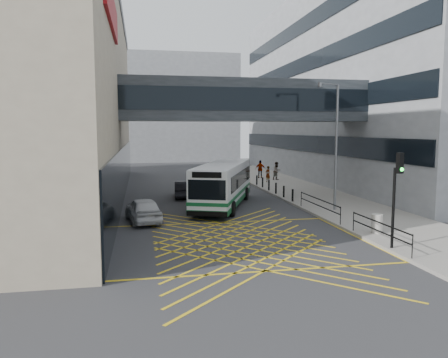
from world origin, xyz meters
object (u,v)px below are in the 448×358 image
car_dark (183,189)px  litter_bin (377,224)px  street_lamp (334,139)px  traffic_light (397,187)px  pedestrian_b (277,171)px  car_silver (210,178)px  car_white (143,209)px  pedestrian_c (260,169)px  bus (223,183)px  pedestrian_a (268,174)px

car_dark → litter_bin: (8.38, -14.69, -0.01)m
street_lamp → traffic_light: bearing=-121.5°
pedestrian_b → car_dark: bearing=-161.7°
traffic_light → pedestrian_b: traffic_light is taller
car_silver → street_lamp: 17.51m
car_white → pedestrian_c: size_ratio=2.41×
bus → car_silver: bus is taller
car_silver → pedestrian_a: size_ratio=2.53×
bus → pedestrian_a: bus is taller
car_silver → pedestrian_b: 7.39m
bus → car_silver: size_ratio=2.74×
street_lamp → litter_bin: 7.68m
car_white → pedestrian_b: pedestrian_b is taller
pedestrian_b → car_white: bearing=-149.5°
car_silver → litter_bin: bearing=122.2°
traffic_light → pedestrian_b: (3.06, 26.49, -1.82)m
car_dark → traffic_light: bearing=117.5°
litter_bin → pedestrian_a: bearing=87.8°
litter_bin → pedestrian_c: bearing=87.6°
bus → pedestrian_c: 17.18m
traffic_light → street_lamp: size_ratio=0.52×
car_white → car_silver: bearing=-120.5°
bus → traffic_light: (5.20, -12.87, 1.29)m
car_dark → bus: bearing=121.5°
bus → pedestrian_a: bearing=81.5°
pedestrian_b → pedestrian_c: size_ratio=0.97×
litter_bin → pedestrian_b: 23.80m
car_dark → pedestrian_b: size_ratio=2.22×
car_white → pedestrian_c: (12.63, 20.00, 0.38)m
bus → car_silver: 12.53m
traffic_light → pedestrian_b: bearing=63.1°
street_lamp → litter_bin: (-0.59, -6.45, -4.13)m
bus → street_lamp: size_ratio=1.35×
traffic_light → pedestrian_a: 25.06m
car_dark → street_lamp: size_ratio=0.51×
bus → street_lamp: 8.14m
car_white → pedestrian_c: pedestrian_c is taller
traffic_light → pedestrian_c: (1.84, 28.54, -1.79)m
litter_bin → pedestrian_c: 25.76m
car_white → traffic_light: size_ratio=1.09×
car_white → pedestrian_a: pedestrian_a is taller
pedestrian_b → pedestrian_a: bearing=-154.5°
pedestrian_a → traffic_light: bearing=57.3°
pedestrian_b → litter_bin: bearing=-117.4°
car_silver → pedestrian_c: size_ratio=2.09×
car_silver → pedestrian_a: 5.86m
street_lamp → litter_bin: bearing=-118.3°
pedestrian_b → pedestrian_c: pedestrian_c is taller
litter_bin → car_silver: bearing=102.5°
car_dark → pedestrian_a: pedestrian_a is taller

